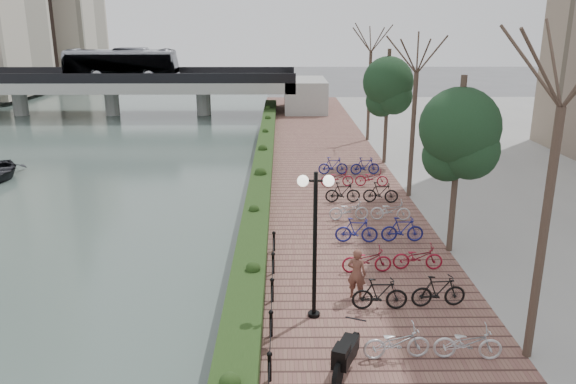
{
  "coord_description": "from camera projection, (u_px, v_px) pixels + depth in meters",
  "views": [
    {
      "loc": [
        1.71,
        -10.55,
        8.69
      ],
      "look_at": [
        1.96,
        11.7,
        2.0
      ],
      "focal_mm": 35.0,
      "sensor_mm": 36.0,
      "label": 1
    }
  ],
  "objects": [
    {
      "name": "bicycle_parking",
      "position": [
        375.0,
        221.0,
        22.9
      ],
      "size": [
        2.4,
        19.89,
        1.0
      ],
      "color": "silver",
      "rests_on": "promenade"
    },
    {
      "name": "pedestrian",
      "position": [
        357.0,
        274.0,
        17.26
      ],
      "size": [
        0.69,
        0.59,
        1.62
      ],
      "primitive_type": "imported",
      "rotation": [
        0.0,
        0.0,
        2.74
      ],
      "color": "brown",
      "rests_on": "promenade"
    },
    {
      "name": "street_trees",
      "position": [
        430.0,
        147.0,
        23.75
      ],
      "size": [
        3.2,
        37.12,
        6.8
      ],
      "color": "#372C20",
      "rests_on": "promenade"
    },
    {
      "name": "river_water",
      "position": [
        25.0,
        163.0,
        36.36
      ],
      "size": [
        30.0,
        130.0,
        0.02
      ],
      "primitive_type": "cube",
      "color": "#485A56",
      "rests_on": "ground"
    },
    {
      "name": "hedge",
      "position": [
        262.0,
        170.0,
        31.51
      ],
      "size": [
        1.1,
        56.0,
        0.6
      ],
      "primitive_type": "cube",
      "color": "#1D3513",
      "rests_on": "promenade"
    },
    {
      "name": "bridge",
      "position": [
        113.0,
        81.0,
        54.55
      ],
      "size": [
        36.0,
        10.77,
        6.5
      ],
      "color": "#A8A8A2",
      "rests_on": "ground"
    },
    {
      "name": "chain_fence",
      "position": [
        270.0,
        345.0,
        14.27
      ],
      "size": [
        0.1,
        14.1,
        0.7
      ],
      "color": "black",
      "rests_on": "promenade"
    },
    {
      "name": "motorcycle",
      "position": [
        347.0,
        352.0,
        13.63
      ],
      "size": [
        1.18,
        1.81,
        1.09
      ],
      "primitive_type": null,
      "rotation": [
        0.0,
        0.0,
        -0.4
      ],
      "color": "black",
      "rests_on": "promenade"
    },
    {
      "name": "lamppost",
      "position": [
        315.0,
        213.0,
        15.49
      ],
      "size": [
        1.02,
        0.32,
        4.35
      ],
      "color": "black",
      "rests_on": "promenade"
    },
    {
      "name": "promenade",
      "position": [
        326.0,
        192.0,
        29.31
      ],
      "size": [
        8.0,
        75.0,
        0.5
      ],
      "primitive_type": "cube",
      "color": "brown",
      "rests_on": "ground"
    }
  ]
}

